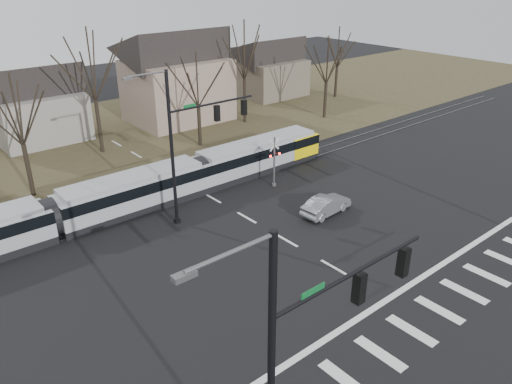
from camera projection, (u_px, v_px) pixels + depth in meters
ground at (362, 283)px, 27.24m from camera, size 140.00×140.00×0.00m
grass_verge at (108, 138)px, 49.51m from camera, size 140.00×28.00×0.01m
crosswalk at (426, 320)px, 24.45m from camera, size 27.00×2.60×0.01m
stop_line at (389, 299)px, 25.98m from camera, size 28.00×0.35×0.01m
lane_dashes at (198, 190)px, 38.37m from camera, size 0.18×30.00×0.01m
rail_pair at (199, 190)px, 38.22m from camera, size 90.00×1.52×0.06m
tram at (132, 192)px, 34.62m from camera, size 34.88×2.59×2.64m
sedan at (326, 205)px, 34.50m from camera, size 2.00×4.21×1.32m
signal_pole_near_left at (312, 348)px, 14.61m from camera, size 9.28×0.44×10.20m
signal_pole_far at (193, 137)px, 32.14m from camera, size 9.28×0.44×10.20m
rail_crossing_signal at (274, 163)px, 38.26m from camera, size 1.08×0.36×4.00m
tree_row at (151, 97)px, 44.39m from camera, size 59.20×7.20×10.00m
house_b at (35, 99)px, 47.71m from camera, size 8.64×7.56×7.65m
house_c at (177, 72)px, 53.24m from camera, size 10.80×8.64×10.10m
house_d at (269, 64)px, 63.89m from camera, size 8.64×7.56×7.65m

